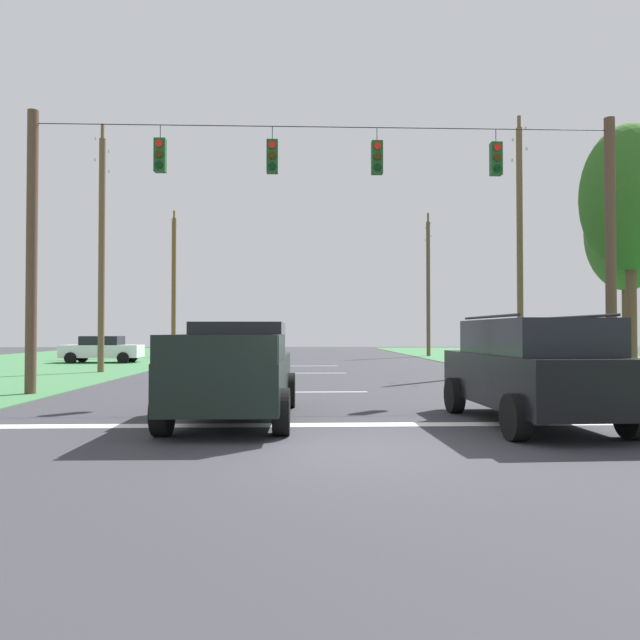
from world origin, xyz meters
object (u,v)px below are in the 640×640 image
suv_black (531,368)px  distant_car_crossing_white (102,349)px  utility_pole_mid_right (520,242)px  overhead_signal_span (326,235)px  pickup_truck (236,371)px  utility_pole_far_left (174,286)px  utility_pole_far_right (428,285)px  utility_pole_mid_left (102,248)px  tree_roadside_right (630,199)px  tree_roadside_far_right (626,234)px

suv_black → distant_car_crossing_white: size_ratio=1.12×
utility_pole_mid_right → overhead_signal_span: bearing=-136.2°
overhead_signal_span → pickup_truck: (-2.04, -4.72, -3.53)m
utility_pole_far_left → utility_pole_mid_right: bearing=-40.9°
pickup_truck → utility_pole_far_right: 32.03m
suv_black → utility_pole_mid_right: utility_pole_mid_right is taller
utility_pole_mid_left → tree_roadside_right: utility_pole_mid_left is taller
utility_pole_mid_left → tree_roadside_far_right: size_ratio=1.38×
utility_pole_far_left → distant_car_crossing_white: bearing=-107.1°
suv_black → tree_roadside_right: size_ratio=0.56×
utility_pole_far_right → utility_pole_mid_left: utility_pole_mid_left is taller
pickup_truck → distant_car_crossing_white: pickup_truck is taller
utility_pole_mid_left → suv_black: bearing=-48.4°
utility_pole_mid_right → tree_roadside_right: bearing=-78.6°
pickup_truck → distant_car_crossing_white: bearing=114.6°
pickup_truck → distant_car_crossing_white: 23.69m
overhead_signal_span → suv_black: overhead_signal_span is taller
utility_pole_mid_left → pickup_truck: bearing=-61.8°
utility_pole_far_right → suv_black: bearing=-99.0°
utility_pole_mid_left → tree_roadside_far_right: 21.39m
utility_pole_far_left → tree_roadside_right: bearing=-48.5°
utility_pole_far_left → tree_roadside_far_right: size_ratio=1.31×
pickup_truck → utility_pole_far_left: bearing=104.5°
overhead_signal_span → utility_pole_mid_left: 12.90m
suv_black → utility_pole_far_right: 31.55m
suv_black → utility_pole_mid_right: size_ratio=0.43×
utility_pole_mid_left → utility_pole_mid_right: bearing=-1.2°
utility_pole_mid_left → tree_roadside_far_right: (21.10, -3.54, 0.13)m
pickup_truck → tree_roadside_right: size_ratio=0.63×
pickup_truck → tree_roadside_right: tree_roadside_right is taller
utility_pole_mid_left → utility_pole_far_left: size_ratio=1.05×
suv_black → distant_car_crossing_white: suv_black is taller
pickup_truck → suv_black: (5.65, -0.95, 0.09)m
utility_pole_mid_right → tree_roadside_right: size_ratio=1.30×
tree_roadside_right → suv_black: bearing=-129.6°
suv_black → tree_roadside_far_right: size_ratio=0.62×
distant_car_crossing_white → utility_pole_mid_left: bearing=-71.9°
overhead_signal_span → utility_pole_far_right: utility_pole_far_right is taller
utility_pole_mid_right → utility_pole_far_right: 16.74m
suv_black → overhead_signal_span: bearing=122.5°
utility_pole_mid_right → utility_pole_far_left: bearing=139.1°
utility_pole_mid_right → utility_pole_far_left: (-18.40, 15.96, -0.69)m
distant_car_crossing_white → utility_pole_far_left: (2.35, 7.63, 4.20)m
pickup_truck → tree_roadside_far_right: tree_roadside_far_right is taller
overhead_signal_span → tree_roadside_right: size_ratio=1.95×
distant_car_crossing_white → utility_pole_far_left: utility_pole_far_left is taller
utility_pole_mid_right → utility_pole_far_left: size_ratio=1.10×
suv_black → tree_roadside_right: 11.40m
utility_pole_far_right → distant_car_crossing_white: bearing=-157.6°
tree_roadside_right → tree_roadside_far_right: size_ratio=1.10×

